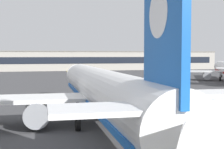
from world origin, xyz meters
name	(u,v)px	position (x,y,z in m)	size (l,w,h in m)	color
taxiway_centreline	(90,97)	(0.00, 30.00, 0.00)	(0.30, 180.00, 0.01)	yellow
airliner_foreground	(102,90)	(-2.51, 10.04, 3.37)	(32.13, 41.48, 11.65)	white
safety_cone_by_nose_gear	(91,98)	(-0.40, 26.92, 0.26)	(0.44, 0.44, 0.55)	orange
terminal_building	(66,61)	(6.01, 121.46, 4.28)	(140.83, 12.40, 8.54)	#9E998E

